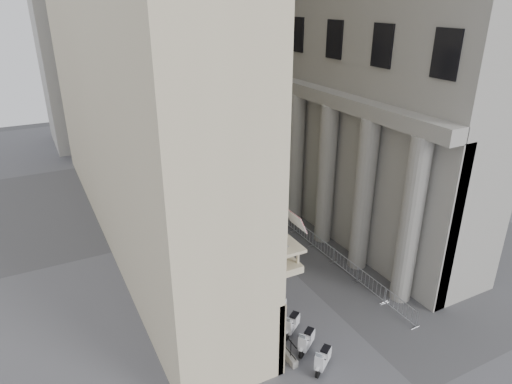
# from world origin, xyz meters

# --- Properties ---
(far_building) EXTENTS (22.00, 10.00, 30.00)m
(far_building) POSITION_xyz_m (0.00, 48.00, 15.00)
(far_building) COLOR #A6A49D
(far_building) RESTS_ON ground
(iron_fence) EXTENTS (0.30, 28.00, 1.40)m
(iron_fence) POSITION_xyz_m (-4.30, 18.00, 0.00)
(iron_fence) COLOR black
(iron_fence) RESTS_ON ground
(blue_awning) EXTENTS (1.60, 3.00, 3.00)m
(blue_awning) POSITION_xyz_m (4.15, 26.00, 0.00)
(blue_awning) COLOR navy
(blue_awning) RESTS_ON ground
(flag) EXTENTS (1.00, 1.40, 8.20)m
(flag) POSITION_xyz_m (-4.00, 5.00, 0.00)
(flag) COLOR #9E0C11
(flag) RESTS_ON ground
(scooter_0) EXTENTS (1.47, 1.26, 1.50)m
(scooter_0) POSITION_xyz_m (-3.13, 3.43, 0.00)
(scooter_0) COLOR white
(scooter_0) RESTS_ON ground
(scooter_1) EXTENTS (1.47, 1.26, 1.50)m
(scooter_1) POSITION_xyz_m (-3.13, 4.86, 0.00)
(scooter_1) COLOR white
(scooter_1) RESTS_ON ground
(scooter_2) EXTENTS (1.47, 1.26, 1.50)m
(scooter_2) POSITION_xyz_m (-3.13, 6.29, 0.00)
(scooter_2) COLOR white
(scooter_2) RESTS_ON ground
(scooter_3) EXTENTS (1.47, 1.26, 1.50)m
(scooter_3) POSITION_xyz_m (-3.13, 7.72, 0.00)
(scooter_3) COLOR white
(scooter_3) RESTS_ON ground
(scooter_4) EXTENTS (1.47, 1.26, 1.50)m
(scooter_4) POSITION_xyz_m (-3.13, 9.14, 0.00)
(scooter_4) COLOR white
(scooter_4) RESTS_ON ground
(scooter_5) EXTENTS (1.47, 1.26, 1.50)m
(scooter_5) POSITION_xyz_m (-3.13, 10.57, 0.00)
(scooter_5) COLOR white
(scooter_5) RESTS_ON ground
(scooter_6) EXTENTS (1.47, 1.26, 1.50)m
(scooter_6) POSITION_xyz_m (-3.13, 12.00, 0.00)
(scooter_6) COLOR white
(scooter_6) RESTS_ON ground
(scooter_7) EXTENTS (1.47, 1.26, 1.50)m
(scooter_7) POSITION_xyz_m (-3.13, 13.43, 0.00)
(scooter_7) COLOR white
(scooter_7) RESTS_ON ground
(scooter_8) EXTENTS (1.47, 1.26, 1.50)m
(scooter_8) POSITION_xyz_m (-3.13, 14.85, 0.00)
(scooter_8) COLOR white
(scooter_8) RESTS_ON ground
(scooter_9) EXTENTS (1.47, 1.26, 1.50)m
(scooter_9) POSITION_xyz_m (-3.13, 16.28, 0.00)
(scooter_9) COLOR white
(scooter_9) RESTS_ON ground
(scooter_10) EXTENTS (1.47, 1.26, 1.50)m
(scooter_10) POSITION_xyz_m (-3.13, 17.71, 0.00)
(scooter_10) COLOR white
(scooter_10) RESTS_ON ground
(scooter_11) EXTENTS (1.47, 1.26, 1.50)m
(scooter_11) POSITION_xyz_m (-3.13, 19.14, 0.00)
(scooter_11) COLOR white
(scooter_11) RESTS_ON ground
(scooter_12) EXTENTS (1.47, 1.26, 1.50)m
(scooter_12) POSITION_xyz_m (-3.13, 20.56, 0.00)
(scooter_12) COLOR white
(scooter_12) RESTS_ON ground
(scooter_13) EXTENTS (1.47, 1.26, 1.50)m
(scooter_13) POSITION_xyz_m (-3.13, 21.99, 0.00)
(scooter_13) COLOR white
(scooter_13) RESTS_ON ground
(scooter_14) EXTENTS (1.47, 1.26, 1.50)m
(scooter_14) POSITION_xyz_m (-3.13, 23.42, 0.00)
(scooter_14) COLOR white
(scooter_14) RESTS_ON ground
(barrier_0) EXTENTS (0.60, 2.40, 1.10)m
(barrier_0) POSITION_xyz_m (3.02, 4.70, 0.00)
(barrier_0) COLOR #AFB1B7
(barrier_0) RESTS_ON ground
(barrier_1) EXTENTS (0.60, 2.40, 1.10)m
(barrier_1) POSITION_xyz_m (3.02, 7.20, 0.00)
(barrier_1) COLOR #AFB1B7
(barrier_1) RESTS_ON ground
(barrier_2) EXTENTS (0.60, 2.40, 1.10)m
(barrier_2) POSITION_xyz_m (3.02, 9.70, 0.00)
(barrier_2) COLOR #AFB1B7
(barrier_2) RESTS_ON ground
(barrier_3) EXTENTS (0.60, 2.40, 1.10)m
(barrier_3) POSITION_xyz_m (3.02, 12.20, 0.00)
(barrier_3) COLOR #AFB1B7
(barrier_3) RESTS_ON ground
(barrier_4) EXTENTS (0.60, 2.40, 1.10)m
(barrier_4) POSITION_xyz_m (3.02, 14.70, 0.00)
(barrier_4) COLOR #AFB1B7
(barrier_4) RESTS_ON ground
(barrier_5) EXTENTS (0.60, 2.40, 1.10)m
(barrier_5) POSITION_xyz_m (3.02, 17.20, 0.00)
(barrier_5) COLOR #AFB1B7
(barrier_5) RESTS_ON ground
(barrier_6) EXTENTS (0.60, 2.40, 1.10)m
(barrier_6) POSITION_xyz_m (3.02, 19.70, 0.00)
(barrier_6) COLOR #AFB1B7
(barrier_6) RESTS_ON ground
(security_tent) EXTENTS (4.48, 4.48, 3.64)m
(security_tent) POSITION_xyz_m (-3.60, 20.00, 3.04)
(security_tent) COLOR white
(security_tent) RESTS_ON ground
(street_lamp) EXTENTS (2.91, 0.25, 8.93)m
(street_lamp) POSITION_xyz_m (-3.82, 27.27, 5.37)
(street_lamp) COLOR gray
(street_lamp) RESTS_ON ground
(info_kiosk) EXTENTS (0.33, 0.80, 1.65)m
(info_kiosk) POSITION_xyz_m (-2.97, 18.26, 0.83)
(info_kiosk) COLOR black
(info_kiosk) RESTS_ON ground
(pedestrian_a) EXTENTS (0.75, 0.63, 1.76)m
(pedestrian_a) POSITION_xyz_m (-0.15, 20.39, 0.88)
(pedestrian_a) COLOR #0D1A36
(pedestrian_a) RESTS_ON ground
(pedestrian_b) EXTENTS (0.94, 0.91, 1.52)m
(pedestrian_b) POSITION_xyz_m (1.48, 29.11, 0.76)
(pedestrian_b) COLOR black
(pedestrian_b) RESTS_ON ground
(pedestrian_c) EXTENTS (0.83, 0.58, 1.60)m
(pedestrian_c) POSITION_xyz_m (-0.81, 26.80, 0.80)
(pedestrian_c) COLOR black
(pedestrian_c) RESTS_ON ground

